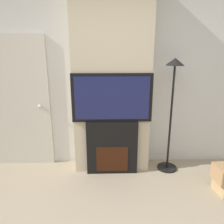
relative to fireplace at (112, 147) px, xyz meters
The scene contains 6 objects.
wall_back 1.02m from the fireplace, 90.00° to the left, with size 6.00×0.06×2.70m.
chimney_breast 0.97m from the fireplace, 90.00° to the left, with size 1.09×0.33×2.70m.
fireplace is the anchor object (origin of this frame).
television 0.74m from the fireplace, 90.00° to the right, with size 1.11×0.07×0.67m.
floor_lamp 1.14m from the fireplace, ahead, with size 0.29×0.29×1.66m.
entry_door 1.54m from the fireplace, 167.75° to the left, with size 0.92×0.09×1.98m.
Camera 1 is at (-0.08, -1.24, 1.79)m, focal length 35.00 mm.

